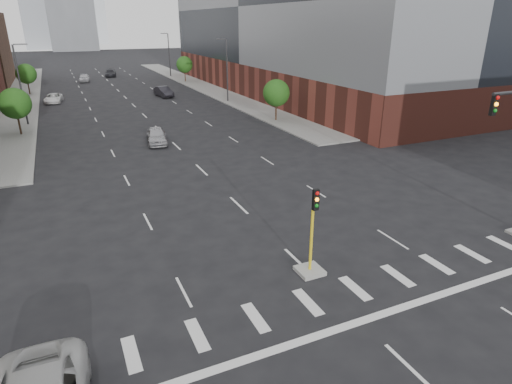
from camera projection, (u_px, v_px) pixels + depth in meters
sidewalk_left_far at (23, 96)px, 69.79m from camera, size 5.00×92.00×0.15m
sidewalk_right_far at (199, 85)px, 81.39m from camera, size 5.00×92.00×0.15m
building_right_main at (305, 24)px, 71.13m from camera, size 24.00×70.00×22.00m
median_traffic_signal at (311, 255)px, 20.34m from camera, size 1.20×1.20×4.40m
streetlight_right_a at (226, 68)px, 62.90m from camera, size 1.60×0.22×9.07m
streetlight_right_b at (169, 53)px, 92.46m from camera, size 1.60×0.22×9.07m
streetlight_left at (21, 82)px, 48.31m from camera, size 1.60×0.22×9.07m
tree_left_near at (15, 104)px, 44.46m from camera, size 3.20×3.20×4.85m
tree_left_far at (26, 74)px, 69.79m from camera, size 3.20×3.20×4.85m
tree_right_near at (276, 93)px, 51.06m from camera, size 3.20×3.20×4.85m
tree_right_far at (184, 65)px, 84.84m from camera, size 3.20×3.20×4.85m
car_near_left at (157, 136)px, 42.41m from camera, size 2.59×4.92×1.59m
car_mid_right at (164, 92)px, 68.91m from camera, size 2.43×5.13×1.62m
car_far_left at (53, 98)px, 63.89m from camera, size 2.85×5.08×1.34m
car_deep_right at (111, 73)px, 94.17m from camera, size 2.94×5.56×1.54m
car_distant at (84, 78)px, 86.12m from camera, size 2.40×4.94×1.62m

